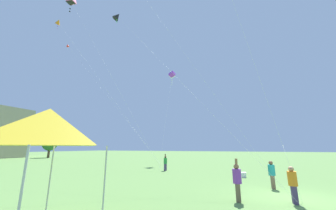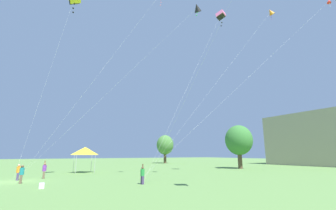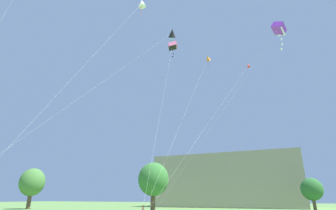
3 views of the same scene
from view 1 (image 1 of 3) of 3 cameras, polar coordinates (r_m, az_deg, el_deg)
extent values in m
plane|color=#5B8442|center=(11.67, 33.72, -22.48)|extent=(220.00, 220.00, 0.00)
cylinder|color=brown|center=(53.58, -32.61, -12.33)|extent=(0.52, 0.52, 1.96)
ellipsoid|color=#2D662D|center=(53.58, -32.29, -9.70)|extent=(3.51, 3.16, 3.69)
cylinder|color=#B7B7BC|center=(5.02, -38.65, -23.49)|extent=(0.05, 0.05, 2.42)
cylinder|color=#B7B7BC|center=(6.60, -18.85, -22.23)|extent=(0.05, 0.05, 2.42)
cylinder|color=#B7B7BC|center=(8.34, -32.36, -18.88)|extent=(0.05, 0.05, 2.42)
pyramid|color=yellow|center=(6.59, -32.74, -5.57)|extent=(2.69, 2.69, 1.09)
cube|color=white|center=(17.38, 22.12, -19.10)|extent=(0.65, 0.36, 0.38)
cube|color=brown|center=(9.82, 20.60, -23.70)|extent=(0.36, 0.20, 0.76)
cylinder|color=purple|center=(9.71, 20.26, -19.68)|extent=(0.38, 0.38, 0.63)
sphere|color=#896042|center=(9.66, 20.06, -17.21)|extent=(0.24, 0.24, 0.24)
cylinder|color=#896042|center=(9.65, 20.09, -16.64)|extent=(0.14, 0.15, 0.53)
cube|color=#473860|center=(20.50, -0.81, -18.45)|extent=(0.33, 0.18, 0.69)
cylinder|color=#288E3D|center=(20.45, -0.80, -16.68)|extent=(0.35, 0.35, 0.57)
sphere|color=brown|center=(20.42, -0.80, -15.61)|extent=(0.22, 0.22, 0.22)
cylinder|color=brown|center=(20.42, -0.82, -15.37)|extent=(0.11, 0.13, 0.49)
cube|color=#473860|center=(10.51, 34.13, -21.72)|extent=(0.35, 0.19, 0.73)
cylinder|color=orange|center=(10.40, 33.65, -18.15)|extent=(0.37, 0.37, 0.60)
sphere|color=tan|center=(10.36, 33.37, -15.96)|extent=(0.23, 0.23, 0.23)
cube|color=brown|center=(13.40, 29.34, -19.81)|extent=(0.35, 0.20, 0.74)
cylinder|color=teal|center=(13.32, 29.01, -16.94)|extent=(0.37, 0.37, 0.61)
sphere|color=brown|center=(13.28, 28.82, -15.19)|extent=(0.23, 0.23, 0.23)
cylinder|color=silver|center=(26.11, -0.25, -1.51)|extent=(10.60, 2.47, 14.96)
cube|color=purple|center=(33.45, 1.23, 9.32)|extent=(1.17, 1.25, 1.11)
cube|color=white|center=(33.35, 1.24, 8.87)|extent=(0.86, 1.12, 0.67)
sphere|color=white|center=(33.23, 1.12, 8.32)|extent=(0.15, 0.15, 0.15)
sphere|color=white|center=(33.11, 1.25, 7.61)|extent=(0.15, 0.15, 0.15)
sphere|color=white|center=(32.98, 1.18, 6.90)|extent=(0.15, 0.15, 0.15)
sphere|color=white|center=(32.74, 1.17, 6.26)|extent=(0.15, 0.15, 0.15)
cylinder|color=silver|center=(27.42, -20.61, 7.87)|extent=(0.66, 20.16, 23.32)
cone|color=orange|center=(39.71, -30.46, 20.99)|extent=(1.11, 1.34, 1.20)
sphere|color=purple|center=(39.47, -30.66, 20.35)|extent=(0.13, 0.13, 0.13)
sphere|color=purple|center=(39.25, -30.62, 19.93)|extent=(0.13, 0.13, 0.13)
sphere|color=purple|center=(39.13, -30.62, 19.42)|extent=(0.13, 0.13, 0.13)
cylinder|color=silver|center=(30.70, -20.01, 5.31)|extent=(6.48, 24.87, 23.00)
cone|color=red|center=(45.65, -28.25, 15.72)|extent=(0.76, 0.86, 0.74)
sphere|color=white|center=(45.47, -28.28, 15.35)|extent=(0.08, 0.08, 0.08)
sphere|color=white|center=(45.39, -28.39, 15.08)|extent=(0.08, 0.08, 0.08)
sphere|color=white|center=(45.29, -28.34, 14.80)|extent=(0.08, 0.08, 0.08)
cylinder|color=silver|center=(13.77, 20.74, 23.38)|extent=(1.46, 3.70, 20.62)
cylinder|color=silver|center=(17.10, -2.74, 13.72)|extent=(8.56, 16.81, 20.00)
cone|color=black|center=(29.33, -15.22, 24.65)|extent=(1.41, 1.54, 1.32)
sphere|color=green|center=(28.98, -15.39, 23.78)|extent=(0.14, 0.14, 0.14)
sphere|color=green|center=(28.68, -15.31, 23.24)|extent=(0.14, 0.14, 0.14)
cylinder|color=silver|center=(17.58, 4.64, 15.97)|extent=(3.28, 12.56, 21.63)
cylinder|color=silver|center=(24.11, -17.47, 9.49)|extent=(2.76, 12.96, 22.54)
cube|color=pink|center=(33.08, -27.46, 26.41)|extent=(1.54, 1.37, 1.09)
cube|color=black|center=(32.87, -27.53, 25.95)|extent=(1.28, 1.26, 0.51)
sphere|color=black|center=(32.59, -27.48, 25.41)|extent=(0.18, 0.18, 0.18)
sphere|color=black|center=(32.39, -27.68, 24.56)|extent=(0.18, 0.18, 0.18)
sphere|color=black|center=(32.00, -27.75, 23.94)|extent=(0.18, 0.18, 0.18)
camera|label=2|loc=(37.64, 22.38, -11.55)|focal=24.00mm
camera|label=3|loc=(29.30, 40.28, -10.15)|focal=28.00mm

